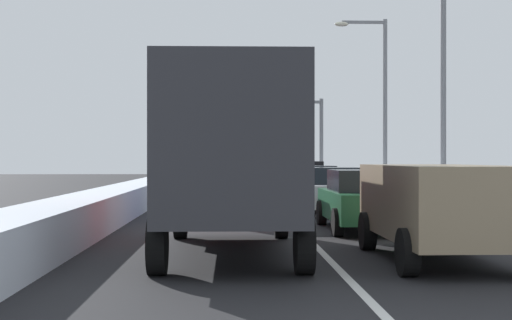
% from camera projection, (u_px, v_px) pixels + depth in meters
% --- Properties ---
extents(ground_plane, '(129.69, 129.69, 0.00)m').
position_uv_depth(ground_plane, '(282.00, 212.00, 25.74)').
color(ground_plane, black).
extents(lane_stripe_between_right_lane_and_center_lane, '(0.14, 54.87, 0.01)m').
position_uv_depth(lane_stripe_between_right_lane_and_center_lane, '(274.00, 203.00, 30.72)').
color(lane_stripe_between_right_lane_and_center_lane, silver).
rests_on(lane_stripe_between_right_lane_and_center_lane, ground).
extents(snow_bank_right_shoulder, '(1.87, 54.87, 0.79)m').
position_uv_depth(snow_bank_right_shoulder, '(404.00, 193.00, 30.90)').
color(snow_bank_right_shoulder, silver).
rests_on(snow_bank_right_shoulder, ground).
extents(snow_bank_left_shoulder, '(1.42, 54.87, 0.87)m').
position_uv_depth(snow_bank_left_shoulder, '(142.00, 193.00, 30.54)').
color(snow_bank_left_shoulder, silver).
rests_on(snow_bank_left_shoulder, ground).
extents(suv_tan_right_lane_nearest, '(2.16, 4.90, 1.67)m').
position_uv_depth(suv_tan_right_lane_nearest, '(440.00, 203.00, 13.24)').
color(suv_tan_right_lane_nearest, '#937F60').
rests_on(suv_tan_right_lane_nearest, ground).
extents(sedan_green_right_lane_second, '(2.00, 4.50, 1.51)m').
position_uv_depth(sedan_green_right_lane_second, '(365.00, 200.00, 18.98)').
color(sedan_green_right_lane_second, '#1E5633').
rests_on(sedan_green_right_lane_second, ground).
extents(sedan_silver_right_lane_third, '(2.00, 4.50, 1.51)m').
position_uv_depth(sedan_silver_right_lane_third, '(334.00, 190.00, 24.64)').
color(sedan_silver_right_lane_third, '#B7BABF').
rests_on(sedan_silver_right_lane_third, ground).
extents(sedan_charcoal_right_lane_fourth, '(2.00, 4.50, 1.51)m').
position_uv_depth(sedan_charcoal_right_lane_fourth, '(313.00, 184.00, 30.90)').
color(sedan_charcoal_right_lane_fourth, '#38383D').
rests_on(sedan_charcoal_right_lane_fourth, ground).
extents(suv_black_right_lane_fifth, '(2.16, 4.90, 1.67)m').
position_uv_depth(suv_black_right_lane_fifth, '(298.00, 174.00, 37.99)').
color(suv_black_right_lane_fifth, black).
rests_on(suv_black_right_lane_fifth, ground).
extents(box_truck_center_lane_nearest, '(2.53, 7.20, 3.36)m').
position_uv_depth(box_truck_center_lane_nearest, '(231.00, 152.00, 14.11)').
color(box_truck_center_lane_nearest, maroon).
rests_on(box_truck_center_lane_nearest, ground).
extents(suv_navy_center_lane_second, '(2.16, 4.90, 1.67)m').
position_uv_depth(suv_navy_center_lane_second, '(239.00, 184.00, 23.08)').
color(suv_navy_center_lane_second, navy).
rests_on(suv_navy_center_lane_second, ground).
extents(sedan_white_center_lane_third, '(2.00, 4.50, 1.51)m').
position_uv_depth(sedan_white_center_lane_third, '(230.00, 185.00, 29.67)').
color(sedan_white_center_lane_third, silver).
rests_on(sedan_white_center_lane_third, ground).
extents(suv_maroon_center_lane_fourth, '(2.16, 4.90, 1.67)m').
position_uv_depth(suv_maroon_center_lane_fourth, '(234.00, 175.00, 36.33)').
color(suv_maroon_center_lane_fourth, maroon).
rests_on(suv_maroon_center_lane_fourth, ground).
extents(suv_gray_center_lane_fifth, '(2.16, 4.90, 1.67)m').
position_uv_depth(suv_gray_center_lane_fifth, '(232.00, 173.00, 42.73)').
color(suv_gray_center_lane_fifth, slate).
rests_on(suv_gray_center_lane_fifth, ground).
extents(traffic_light_gantry, '(7.54, 0.47, 6.20)m').
position_uv_depth(traffic_light_gantry, '(290.00, 122.00, 55.72)').
color(traffic_light_gantry, slate).
rests_on(traffic_light_gantry, ground).
extents(street_lamp_right_near, '(2.66, 0.36, 9.30)m').
position_uv_depth(street_lamp_right_near, '(435.00, 60.00, 28.42)').
color(street_lamp_right_near, gray).
rests_on(street_lamp_right_near, ground).
extents(street_lamp_right_mid, '(2.66, 0.36, 8.81)m').
position_uv_depth(street_lamp_right_mid, '(378.00, 91.00, 38.38)').
color(street_lamp_right_mid, gray).
rests_on(street_lamp_right_mid, ground).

